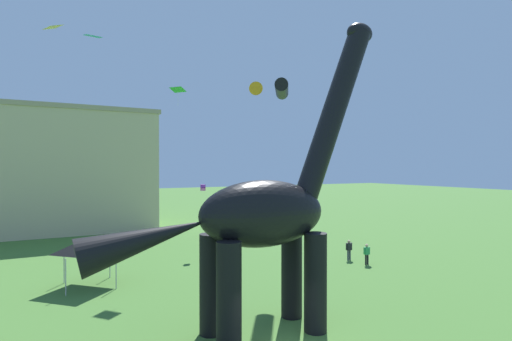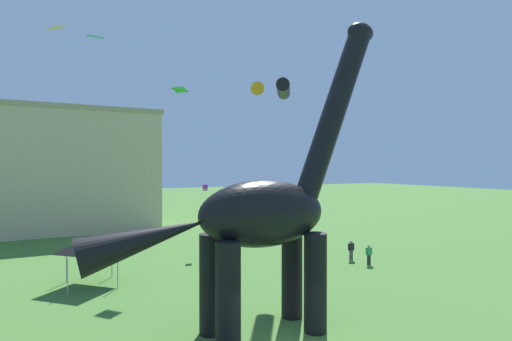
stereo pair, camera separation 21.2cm
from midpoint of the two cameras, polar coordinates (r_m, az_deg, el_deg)
The scene contains 10 objects.
dinosaur_sculpture at distance 17.25m, azimuth 1.22°, elevation -6.26°, with size 13.83×2.93×14.45m.
person_strolling_adult at distance 30.85m, azimuth 16.24°, elevation -11.33°, with size 0.58×0.25×1.54m.
person_far_spectator at distance 31.97m, azimuth 13.81°, elevation -10.87°, with size 0.59×0.26×1.57m.
festival_canopy_tent at distance 26.40m, azimuth -22.54°, elevation -9.80°, with size 3.15×3.15×3.00m.
kite_high_left at distance 27.62m, azimuth 3.41°, elevation 11.69°, with size 3.32×3.17×0.94m.
kite_far_left at distance 30.25m, azimuth -10.78°, elevation 11.40°, with size 1.25×1.29×1.34m.
kite_high_right at distance 33.56m, azimuth -7.20°, elevation -2.47°, with size 0.41×0.41×0.52m.
kite_near_low at distance 32.43m, azimuth -22.07°, elevation 17.52°, with size 1.32×1.07×0.17m.
kite_apex at distance 34.08m, azimuth -26.84°, elevation 17.95°, with size 1.44×1.62×0.37m.
background_building_block at distance 49.99m, azimuth -27.74°, elevation 0.08°, with size 23.68×10.10×13.82m.
Camera 2 is at (-7.69, -12.18, 7.27)m, focal length 27.60 mm.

